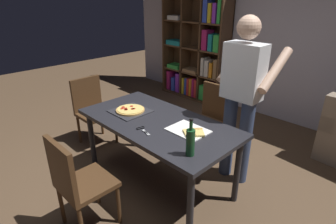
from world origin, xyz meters
TOP-DOWN VIEW (x-y plane):
  - ground_plane at (0.00, 0.00)m, footprint 12.00×12.00m
  - back_wall at (0.00, 2.60)m, footprint 6.40×0.10m
  - dining_table at (0.00, 0.00)m, footprint 1.66×0.85m
  - chair_near_camera at (-0.00, -0.91)m, footprint 0.42×0.42m
  - chair_far_side at (0.00, 0.91)m, footprint 0.42×0.42m
  - chair_left_end at (-1.32, 0.00)m, footprint 0.42×0.42m
  - bookshelf at (-1.46, 2.38)m, footprint 1.40×0.35m
  - person_serving_pizza at (0.52, 0.69)m, footprint 0.55×0.54m
  - pepperoni_pizza_on_tray at (-0.38, -0.05)m, footprint 0.37×0.37m
  - pizza_slices_on_towel at (0.39, 0.05)m, footprint 0.38×0.28m
  - wine_bottle at (0.64, -0.24)m, footprint 0.07×0.07m
  - kitchen_scissors at (0.05, -0.24)m, footprint 0.20×0.10m

SIDE VIEW (x-z plane):
  - ground_plane at x=0.00m, z-range 0.00..0.00m
  - chair_near_camera at x=0.00m, z-range 0.06..0.96m
  - chair_far_side at x=0.00m, z-range 0.06..0.96m
  - chair_left_end at x=-1.32m, z-range 0.06..0.96m
  - dining_table at x=0.00m, z-range 0.30..1.05m
  - kitchen_scissors at x=0.05m, z-range 0.75..0.76m
  - pizza_slices_on_towel at x=0.39m, z-range 0.74..0.78m
  - pepperoni_pizza_on_tray at x=-0.38m, z-range 0.75..0.78m
  - wine_bottle at x=0.64m, z-range 0.71..1.03m
  - bookshelf at x=-1.46m, z-range -0.10..1.85m
  - person_serving_pizza at x=0.52m, z-range 0.12..1.87m
  - back_wall at x=0.00m, z-range 0.00..2.80m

